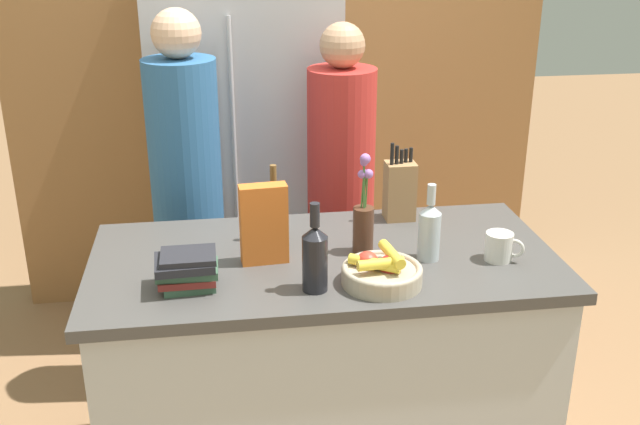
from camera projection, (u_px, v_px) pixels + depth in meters
kitchen_island at (324, 371)px, 2.71m from camera, size 1.58×0.78×0.92m
back_wall_wood at (278, 59)px, 3.88m from camera, size 2.78×0.12×2.60m
refrigerator at (246, 140)px, 3.64m from camera, size 0.86×0.63×1.95m
fruit_bowl at (382, 272)px, 2.34m from camera, size 0.25×0.25×0.11m
knife_block at (400, 190)px, 2.81m from camera, size 0.11×0.09×0.30m
flower_vase at (363, 220)px, 2.53m from camera, size 0.07×0.07×0.35m
cereal_box at (264, 224)px, 2.45m from camera, size 0.16×0.07×0.27m
coffee_mug at (500, 247)px, 2.49m from camera, size 0.12×0.09×0.10m
book_stack at (187, 270)px, 2.30m from camera, size 0.20×0.16×0.12m
bottle_oil at (429, 230)px, 2.48m from camera, size 0.07×0.07×0.27m
bottle_vinegar at (315, 256)px, 2.27m from camera, size 0.08×0.08×0.29m
bottle_wine at (274, 211)px, 2.63m from camera, size 0.06×0.06×0.28m
person_at_sink at (187, 186)px, 3.10m from camera, size 0.29×0.29×1.67m
person_in_blue at (341, 185)px, 3.24m from camera, size 0.29×0.29×1.60m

